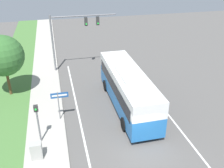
# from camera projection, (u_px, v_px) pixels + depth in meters

# --- Properties ---
(ground_plane) EXTENTS (80.00, 80.00, 0.00)m
(ground_plane) POSITION_uv_depth(u_px,v_px,m) (138.00, 144.00, 17.34)
(ground_plane) COLOR #565451
(sidewalk) EXTENTS (2.80, 80.00, 0.12)m
(sidewalk) POSITION_uv_depth(u_px,v_px,m) (47.00, 159.00, 16.01)
(sidewalk) COLOR #ADA89E
(sidewalk) RESTS_ON ground_plane
(lane_divider_near) EXTENTS (0.14, 30.00, 0.01)m
(lane_divider_near) POSITION_uv_depth(u_px,v_px,m) (87.00, 153.00, 16.58)
(lane_divider_near) COLOR silver
(lane_divider_near) RESTS_ON ground_plane
(lane_divider_far) EXTENTS (0.14, 30.00, 0.01)m
(lane_divider_far) POSITION_uv_depth(u_px,v_px,m) (185.00, 136.00, 18.10)
(lane_divider_far) COLOR silver
(lane_divider_far) RESTS_ON ground_plane
(bus) EXTENTS (2.66, 10.32, 3.46)m
(bus) POSITION_uv_depth(u_px,v_px,m) (127.00, 87.00, 20.91)
(bus) COLOR #236BB7
(bus) RESTS_ON ground_plane
(signal_gantry) EXTENTS (7.04, 0.41, 6.29)m
(signal_gantry) POSITION_uv_depth(u_px,v_px,m) (72.00, 31.00, 26.64)
(signal_gantry) COLOR slate
(signal_gantry) RESTS_ON ground_plane
(pedestrian_signal) EXTENTS (0.28, 0.34, 3.04)m
(pedestrian_signal) POSITION_uv_depth(u_px,v_px,m) (37.00, 118.00, 16.58)
(pedestrian_signal) COLOR slate
(pedestrian_signal) RESTS_ON ground_plane
(street_sign) EXTENTS (1.34, 0.08, 2.52)m
(street_sign) POSITION_uv_depth(u_px,v_px,m) (59.00, 101.00, 19.10)
(street_sign) COLOR slate
(street_sign) RESTS_ON ground_plane
(utility_cabinet) EXTENTS (0.72, 0.53, 1.17)m
(utility_cabinet) POSITION_uv_depth(u_px,v_px,m) (36.00, 151.00, 15.76)
(utility_cabinet) COLOR #A8A8A3
(utility_cabinet) RESTS_ON sidewalk
(roadside_tree) EXTENTS (3.62, 3.62, 5.62)m
(roadside_tree) POSITION_uv_depth(u_px,v_px,m) (3.00, 56.00, 21.68)
(roadside_tree) COLOR brown
(roadside_tree) RESTS_ON grass_verge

